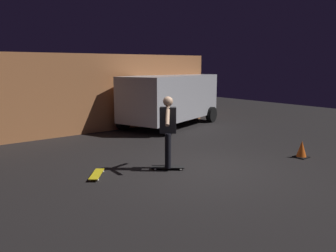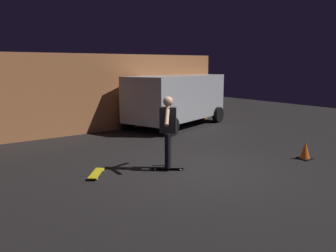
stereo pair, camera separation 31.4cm
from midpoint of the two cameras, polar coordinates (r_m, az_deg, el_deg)
name	(u,v)px [view 2 (the right image)]	position (r m, az deg, el deg)	size (l,w,h in m)	color
ground_plane	(198,170)	(8.35, 5.97, -7.14)	(28.00, 28.00, 0.00)	black
low_building	(55,91)	(14.49, -17.51, 5.48)	(12.42, 4.32, 2.84)	#C67A47
parked_van	(176,97)	(14.00, 2.02, 4.73)	(4.97, 3.41, 2.03)	#B2B2B7
skateboard_ridden	(168,167)	(8.31, 1.09, -6.77)	(0.72, 0.66, 0.07)	black
skateboard_spare	(96,173)	(7.99, -10.57, -7.65)	(0.64, 0.73, 0.07)	gold
skater	(168,127)	(8.08, 1.11, -0.10)	(0.71, 0.81, 1.67)	black
traffic_cone	(305,151)	(9.91, 22.41, -3.84)	(0.34, 0.34, 0.46)	black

